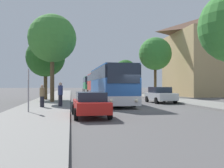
{
  "coord_description": "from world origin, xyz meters",
  "views": [
    {
      "loc": [
        -4.95,
        -18.58,
        1.77
      ],
      "look_at": [
        0.01,
        13.04,
        1.89
      ],
      "focal_mm": 42.0,
      "sensor_mm": 36.0,
      "label": 1
    }
  ],
  "objects_px": {
    "bus_rear": "(90,85)",
    "bus_front": "(110,85)",
    "pedestrian_waiting_far": "(42,96)",
    "tree_left_near": "(46,58)",
    "bus_middle": "(98,84)",
    "tree_right_mid": "(155,54)",
    "bus_stop_sign": "(28,85)",
    "tree_right_near": "(125,71)",
    "pedestrian_waiting_near": "(60,94)",
    "parked_car_left_curb": "(90,104)",
    "parked_car_right_near": "(160,95)",
    "tree_left_far": "(52,39)"
  },
  "relations": [
    {
      "from": "parked_car_right_near",
      "to": "tree_left_far",
      "type": "bearing_deg",
      "value": -8.14
    },
    {
      "from": "pedestrian_waiting_near",
      "to": "parked_car_left_curb",
      "type": "bearing_deg",
      "value": -8.75
    },
    {
      "from": "bus_rear",
      "to": "pedestrian_waiting_near",
      "type": "height_order",
      "value": "bus_rear"
    },
    {
      "from": "bus_front",
      "to": "pedestrian_waiting_near",
      "type": "height_order",
      "value": "bus_front"
    },
    {
      "from": "bus_rear",
      "to": "tree_right_mid",
      "type": "relative_size",
      "value": 1.29
    },
    {
      "from": "tree_left_far",
      "to": "bus_front",
      "type": "bearing_deg",
      "value": -18.36
    },
    {
      "from": "bus_middle",
      "to": "parked_car_right_near",
      "type": "relative_size",
      "value": 2.47
    },
    {
      "from": "bus_middle",
      "to": "tree_right_near",
      "type": "xyz_separation_m",
      "value": [
        7.34,
        14.71,
        2.91
      ]
    },
    {
      "from": "parked_car_right_near",
      "to": "pedestrian_waiting_far",
      "type": "bearing_deg",
      "value": 21.92
    },
    {
      "from": "parked_car_left_curb",
      "to": "tree_right_near",
      "type": "relative_size",
      "value": 0.64
    },
    {
      "from": "bus_rear",
      "to": "pedestrian_waiting_far",
      "type": "bearing_deg",
      "value": -99.52
    },
    {
      "from": "pedestrian_waiting_near",
      "to": "tree_left_far",
      "type": "xyz_separation_m",
      "value": [
        -1.0,
        5.6,
        5.17
      ]
    },
    {
      "from": "bus_rear",
      "to": "tree_left_near",
      "type": "bearing_deg",
      "value": -105.48
    },
    {
      "from": "parked_car_right_near",
      "to": "tree_left_near",
      "type": "bearing_deg",
      "value": -27.63
    },
    {
      "from": "tree_left_far",
      "to": "pedestrian_waiting_near",
      "type": "bearing_deg",
      "value": -79.91
    },
    {
      "from": "bus_front",
      "to": "pedestrian_waiting_far",
      "type": "relative_size",
      "value": 7.31
    },
    {
      "from": "pedestrian_waiting_far",
      "to": "tree_right_near",
      "type": "xyz_separation_m",
      "value": [
        13.45,
        34.35,
        3.79
      ]
    },
    {
      "from": "tree_right_mid",
      "to": "tree_right_near",
      "type": "bearing_deg",
      "value": 93.71
    },
    {
      "from": "parked_car_right_near",
      "to": "tree_right_mid",
      "type": "distance_m",
      "value": 14.37
    },
    {
      "from": "bus_rear",
      "to": "tree_right_mid",
      "type": "bearing_deg",
      "value": -60.93
    },
    {
      "from": "pedestrian_waiting_far",
      "to": "bus_middle",
      "type": "bearing_deg",
      "value": -167.86
    },
    {
      "from": "tree_right_mid",
      "to": "bus_rear",
      "type": "bearing_deg",
      "value": 118.56
    },
    {
      "from": "bus_middle",
      "to": "tree_left_far",
      "type": "distance_m",
      "value": 15.47
    },
    {
      "from": "tree_right_mid",
      "to": "bus_front",
      "type": "bearing_deg",
      "value": -123.01
    },
    {
      "from": "bus_middle",
      "to": "tree_right_mid",
      "type": "bearing_deg",
      "value": -13.17
    },
    {
      "from": "bus_front",
      "to": "tree_left_far",
      "type": "height_order",
      "value": "tree_left_far"
    },
    {
      "from": "pedestrian_waiting_near",
      "to": "tree_right_mid",
      "type": "distance_m",
      "value": 22.49
    },
    {
      "from": "bus_middle",
      "to": "bus_stop_sign",
      "type": "distance_m",
      "value": 24.01
    },
    {
      "from": "bus_front",
      "to": "bus_stop_sign",
      "type": "distance_m",
      "value": 9.81
    },
    {
      "from": "bus_rear",
      "to": "parked_car_left_curb",
      "type": "relative_size",
      "value": 2.55
    },
    {
      "from": "parked_car_right_near",
      "to": "tree_right_mid",
      "type": "relative_size",
      "value": 0.49
    },
    {
      "from": "parked_car_left_curb",
      "to": "pedestrian_waiting_near",
      "type": "height_order",
      "value": "pedestrian_waiting_near"
    },
    {
      "from": "bus_stop_sign",
      "to": "tree_right_near",
      "type": "height_order",
      "value": "tree_right_near"
    },
    {
      "from": "bus_front",
      "to": "tree_left_near",
      "type": "distance_m",
      "value": 9.4
    },
    {
      "from": "bus_front",
      "to": "bus_middle",
      "type": "xyz_separation_m",
      "value": [
        0.41,
        15.45,
        0.06
      ]
    },
    {
      "from": "bus_rear",
      "to": "pedestrian_waiting_near",
      "type": "xyz_separation_m",
      "value": [
        -4.63,
        -33.18,
        -0.73
      ]
    },
    {
      "from": "bus_front",
      "to": "pedestrian_waiting_far",
      "type": "height_order",
      "value": "bus_front"
    },
    {
      "from": "bus_rear",
      "to": "tree_right_near",
      "type": "relative_size",
      "value": 1.62
    },
    {
      "from": "bus_front",
      "to": "parked_car_right_near",
      "type": "xyz_separation_m",
      "value": [
        5.13,
        0.87,
        -0.99
      ]
    },
    {
      "from": "tree_right_near",
      "to": "tree_right_mid",
      "type": "distance_m",
      "value": 16.69
    },
    {
      "from": "bus_rear",
      "to": "bus_front",
      "type": "bearing_deg",
      "value": -89.94
    },
    {
      "from": "parked_car_left_curb",
      "to": "pedestrian_waiting_far",
      "type": "height_order",
      "value": "pedestrian_waiting_far"
    },
    {
      "from": "bus_middle",
      "to": "bus_rear",
      "type": "relative_size",
      "value": 0.93
    },
    {
      "from": "parked_car_left_curb",
      "to": "tree_left_near",
      "type": "xyz_separation_m",
      "value": [
        -3.88,
        15.59,
        4.12
      ]
    },
    {
      "from": "bus_middle",
      "to": "tree_right_near",
      "type": "distance_m",
      "value": 16.69
    },
    {
      "from": "parked_car_left_curb",
      "to": "bus_front",
      "type": "bearing_deg",
      "value": 73.15
    },
    {
      "from": "bus_front",
      "to": "parked_car_right_near",
      "type": "bearing_deg",
      "value": 9.08
    },
    {
      "from": "bus_middle",
      "to": "pedestrian_waiting_near",
      "type": "relative_size",
      "value": 5.81
    },
    {
      "from": "parked_car_left_curb",
      "to": "pedestrian_waiting_far",
      "type": "bearing_deg",
      "value": 119.24
    },
    {
      "from": "pedestrian_waiting_near",
      "to": "pedestrian_waiting_far",
      "type": "relative_size",
      "value": 1.1
    }
  ]
}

